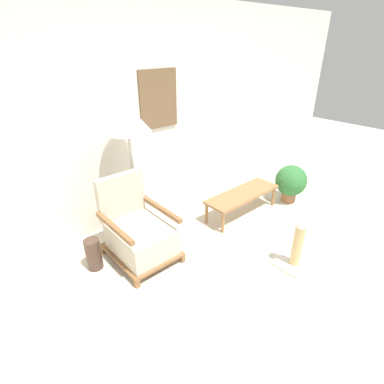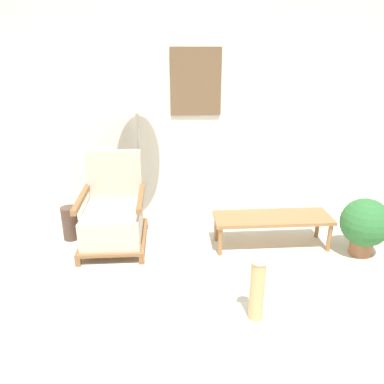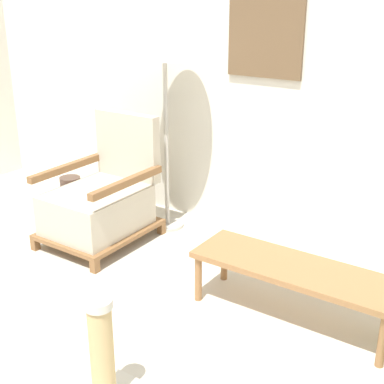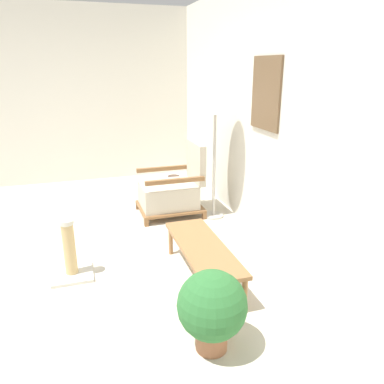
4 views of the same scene
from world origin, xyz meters
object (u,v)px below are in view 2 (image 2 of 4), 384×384
object	(u,v)px
armchair	(113,216)
coffee_table	(272,220)
vase	(70,223)
scratching_post	(256,300)
potted_plant	(365,224)
floor_lamp	(136,98)

from	to	relation	value
armchair	coffee_table	distance (m)	1.60
coffee_table	vase	world-z (taller)	vase
coffee_table	scratching_post	distance (m)	1.19
armchair	scratching_post	xyz separation A→B (m)	(1.18, -1.26, -0.12)
scratching_post	armchair	bearing A→B (deg)	133.14
potted_plant	scratching_post	bearing A→B (deg)	-144.72
potted_plant	scratching_post	xyz separation A→B (m)	(-1.25, -0.89, -0.14)
vase	armchair	bearing A→B (deg)	-17.05
floor_lamp	vase	distance (m)	1.48
vase	floor_lamp	bearing A→B (deg)	23.36
floor_lamp	potted_plant	world-z (taller)	floor_lamp
floor_lamp	scratching_post	size ratio (longest dim) A/B	2.95
coffee_table	floor_lamp	bearing A→B (deg)	155.53
armchair	scratching_post	distance (m)	1.73
coffee_table	vase	xyz separation A→B (m)	(-2.07, 0.29, -0.11)
floor_lamp	potted_plant	size ratio (longest dim) A/B	2.82
coffee_table	potted_plant	size ratio (longest dim) A/B	2.03
floor_lamp	potted_plant	bearing A→B (deg)	-21.04
armchair	potted_plant	world-z (taller)	armchair
armchair	potted_plant	bearing A→B (deg)	-8.75
floor_lamp	coffee_table	distance (m)	1.86
potted_plant	scratching_post	distance (m)	1.54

